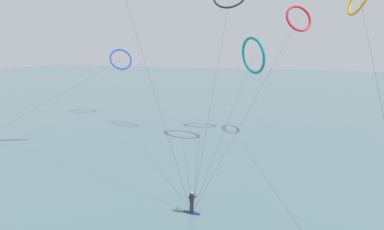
{
  "coord_description": "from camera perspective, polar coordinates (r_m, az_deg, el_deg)",
  "views": [
    {
      "loc": [
        9.79,
        -1.31,
        11.79
      ],
      "look_at": [
        0.0,
        21.12,
        6.7
      ],
      "focal_mm": 28.82,
      "sensor_mm": 36.0,
      "label": 1
    }
  ],
  "objects": [
    {
      "name": "kite_crimson",
      "position": [
        47.01,
        19.13,
        16.51
      ],
      "size": [
        6.25,
        29.66,
        18.13
      ],
      "rotation": [
        0.0,
        0.0,
        0.71
      ],
      "color": "red",
      "rests_on": "ground"
    },
    {
      "name": "kite_cobalt",
      "position": [
        59.22,
        -13.05,
        10.0
      ],
      "size": [
        4.12,
        38.62,
        12.27
      ],
      "rotation": [
        0.0,
        0.0,
        0.9
      ],
      "color": "#2647B7",
      "rests_on": "ground"
    },
    {
      "name": "surfer_navy",
      "position": [
        23.5,
        -0.04,
        -16.08
      ],
      "size": [
        1.4,
        0.72,
        1.7
      ],
      "rotation": [
        0.0,
        0.0,
        2.47
      ],
      "color": "navy",
      "rests_on": "ground"
    },
    {
      "name": "sea_water",
      "position": [
        108.51,
        18.33,
        4.94
      ],
      "size": [
        400.0,
        200.0,
        0.08
      ],
      "primitive_type": "cube",
      "color": "slate",
      "rests_on": "ground"
    },
    {
      "name": "kite_teal",
      "position": [
        40.9,
        11.24,
        10.72
      ],
      "size": [
        4.44,
        23.01,
        13.63
      ],
      "rotation": [
        0.0,
        0.0,
        2.41
      ],
      "color": "teal",
      "rests_on": "ground"
    }
  ]
}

